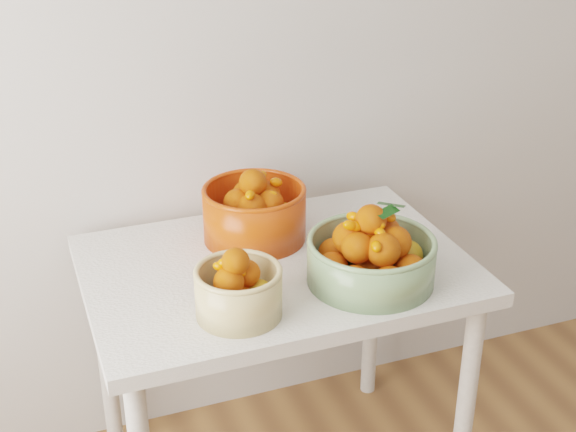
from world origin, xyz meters
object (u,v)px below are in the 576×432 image
bowl_green (371,255)px  bowl_orange (255,212)px  bowl_cream (238,290)px  table (277,294)px

bowl_green → bowl_orange: bowl_green is taller
bowl_cream → bowl_orange: size_ratio=0.58×
bowl_orange → table: bearing=-87.0°
table → bowl_cream: size_ratio=4.56×
bowl_green → bowl_cream: bearing=-174.8°
table → bowl_orange: bearing=93.0°
bowl_green → bowl_orange: (-0.20, 0.32, 0.01)m
table → bowl_green: bowl_green is taller
bowl_orange → bowl_green: bearing=-58.4°
table → bowl_orange: (-0.01, 0.15, 0.18)m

